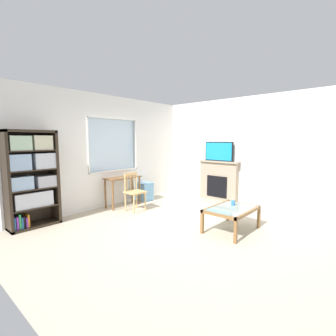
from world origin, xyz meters
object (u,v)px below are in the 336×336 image
object	(u,v)px
wooden_chair	(134,191)
bookshelf	(31,176)
plastic_drawer_unit	(144,191)
fireplace	(219,180)
desk_under_window	(123,182)
sippy_cup	(233,203)
tv	(219,151)
coffee_table	(232,211)

from	to	relation	value
wooden_chair	bookshelf	bearing A→B (deg)	162.86
plastic_drawer_unit	fireplace	bearing A→B (deg)	-47.09
desk_under_window	sippy_cup	distance (m)	2.81
tv	sippy_cup	distance (m)	2.30
bookshelf	sippy_cup	xyz separation A→B (m)	(2.56, -2.87, -0.52)
bookshelf	plastic_drawer_unit	distance (m)	2.94
sippy_cup	plastic_drawer_unit	bearing A→B (deg)	84.19
bookshelf	desk_under_window	xyz separation A→B (m)	(2.08, -0.11, -0.39)
bookshelf	coffee_table	distance (m)	3.83
plastic_drawer_unit	coffee_table	size ratio (longest dim) A/B	0.49
bookshelf	coffee_table	xyz separation A→B (m)	(2.35, -2.95, -0.62)
wooden_chair	tv	size ratio (longest dim) A/B	1.08
sippy_cup	coffee_table	bearing A→B (deg)	-158.50
plastic_drawer_unit	fireplace	xyz separation A→B (m)	(1.41, -1.51, 0.30)
desk_under_window	wooden_chair	distance (m)	0.54
bookshelf	desk_under_window	size ratio (longest dim) A/B	1.98
bookshelf	sippy_cup	distance (m)	3.88
bookshelf	plastic_drawer_unit	world-z (taller)	bookshelf
wooden_chair	tv	bearing A→B (deg)	-23.14
desk_under_window	plastic_drawer_unit	distance (m)	0.85
plastic_drawer_unit	tv	bearing A→B (deg)	-47.45
bookshelf	plastic_drawer_unit	size ratio (longest dim) A/B	3.75
bookshelf	fireplace	distance (m)	4.55
wooden_chair	fireplace	xyz separation A→B (m)	(2.24, -0.95, 0.09)
coffee_table	sippy_cup	bearing A→B (deg)	21.50
wooden_chair	coffee_table	distance (m)	2.36
plastic_drawer_unit	tv	world-z (taller)	tv
sippy_cup	fireplace	bearing A→B (deg)	37.58
bookshelf	wooden_chair	size ratio (longest dim) A/B	2.06
bookshelf	coffee_table	size ratio (longest dim) A/B	1.85
plastic_drawer_unit	fireplace	size ratio (longest dim) A/B	0.41
wooden_chair	fireplace	distance (m)	2.44
wooden_chair	tv	distance (m)	2.58
fireplace	sippy_cup	bearing A→B (deg)	-142.42
plastic_drawer_unit	sippy_cup	world-z (taller)	sippy_cup
plastic_drawer_unit	fireplace	world-z (taller)	fireplace
fireplace	coffee_table	size ratio (longest dim) A/B	1.21
desk_under_window	plastic_drawer_unit	bearing A→B (deg)	3.73
wooden_chair	fireplace	bearing A→B (deg)	-22.98
wooden_chair	sippy_cup	xyz separation A→B (m)	(0.55, -2.26, 0.01)
desk_under_window	plastic_drawer_unit	size ratio (longest dim) A/B	1.89
fireplace	tv	distance (m)	0.81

